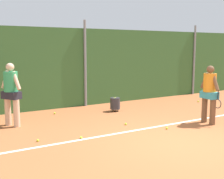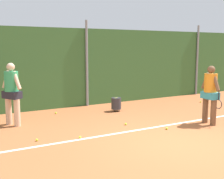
{
  "view_description": "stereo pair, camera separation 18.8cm",
  "coord_description": "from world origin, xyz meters",
  "views": [
    {
      "loc": [
        -4.99,
        -5.18,
        2.33
      ],
      "look_at": [
        -0.56,
        2.34,
        1.08
      ],
      "focal_mm": 47.36,
      "sensor_mm": 36.0,
      "label": 1
    },
    {
      "loc": [
        -4.83,
        -5.28,
        2.33
      ],
      "look_at": [
        -0.56,
        2.34,
        1.08
      ],
      "focal_mm": 47.36,
      "sensor_mm": 36.0,
      "label": 2
    }
  ],
  "objects": [
    {
      "name": "tennis_ball_4",
      "position": [
        -0.24,
        2.08,
        0.03
      ],
      "size": [
        0.07,
        0.07,
        0.07
      ],
      "primitive_type": "sphere",
      "color": "#CCDB33",
      "rests_on": "ground_plane"
    },
    {
      "name": "player_midcourt",
      "position": [
        -3.2,
        3.71,
        1.05
      ],
      "size": [
        0.55,
        0.7,
        1.88
      ],
      "rotation": [
        0.0,
        0.0,
        5.23
      ],
      "color": "beige",
      "rests_on": "ground_plane"
    },
    {
      "name": "tennis_ball_9",
      "position": [
        0.53,
        1.1,
        0.03
      ],
      "size": [
        0.07,
        0.07,
        0.07
      ],
      "primitive_type": "sphere",
      "color": "#CCDB33",
      "rests_on": "ground_plane"
    },
    {
      "name": "fence_post_right",
      "position": [
        5.94,
        5.38,
        1.69
      ],
      "size": [
        0.1,
        0.1,
        3.38
      ],
      "primitive_type": "cylinder",
      "color": "gray",
      "rests_on": "ground_plane"
    },
    {
      "name": "court_baseline_paint",
      "position": [
        0.0,
        1.45,
        0.0
      ],
      "size": [
        15.04,
        0.1,
        0.01
      ],
      "primitive_type": "cube",
      "color": "white",
      "rests_on": "ground_plane"
    },
    {
      "name": "ball_hopper",
      "position": [
        0.49,
        3.92,
        0.29
      ],
      "size": [
        0.36,
        0.36,
        0.51
      ],
      "color": "#2D2D33",
      "rests_on": "ground_plane"
    },
    {
      "name": "tennis_ball_2",
      "position": [
        -1.96,
        1.53,
        0.03
      ],
      "size": [
        0.07,
        0.07,
        0.07
      ],
      "primitive_type": "sphere",
      "color": "#CCDB33",
      "rests_on": "ground_plane"
    },
    {
      "name": "hedge_fence_backdrop",
      "position": [
        0.0,
        5.55,
        1.53
      ],
      "size": [
        20.58,
        0.25,
        3.06
      ],
      "primitive_type": "cube",
      "color": "#386633",
      "rests_on": "ground_plane"
    },
    {
      "name": "ground_plane",
      "position": [
        0.0,
        1.63,
        0.0
      ],
      "size": [
        31.67,
        31.67,
        0.0
      ],
      "primitive_type": "plane",
      "color": "#A85B33"
    },
    {
      "name": "tennis_ball_1",
      "position": [
        -2.99,
        1.86,
        0.03
      ],
      "size": [
        0.07,
        0.07,
        0.07
      ],
      "primitive_type": "sphere",
      "color": "#CCDB33",
      "rests_on": "ground_plane"
    },
    {
      "name": "tennis_ball_7",
      "position": [
        4.48,
        3.63,
        0.03
      ],
      "size": [
        0.07,
        0.07,
        0.07
      ],
      "primitive_type": "sphere",
      "color": "#CCDB33",
      "rests_on": "ground_plane"
    },
    {
      "name": "player_foreground_near",
      "position": [
        2.07,
        0.96,
        1.0
      ],
      "size": [
        0.38,
        0.82,
        1.78
      ],
      "rotation": [
        0.0,
        0.0,
        4.63
      ],
      "color": "brown",
      "rests_on": "ground_plane"
    },
    {
      "name": "tennis_ball_3",
      "position": [
        5.76,
        4.2,
        0.03
      ],
      "size": [
        0.07,
        0.07,
        0.07
      ],
      "primitive_type": "sphere",
      "color": "#CCDB33",
      "rests_on": "ground_plane"
    },
    {
      "name": "tennis_ball_8",
      "position": [
        -1.59,
        4.58,
        0.03
      ],
      "size": [
        0.07,
        0.07,
        0.07
      ],
      "primitive_type": "sphere",
      "color": "#CCDB33",
      "rests_on": "ground_plane"
    },
    {
      "name": "fence_post_center",
      "position": [
        0.0,
        5.38,
        1.69
      ],
      "size": [
        0.1,
        0.1,
        3.38
      ],
      "primitive_type": "cylinder",
      "color": "gray",
      "rests_on": "ground_plane"
    }
  ]
}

